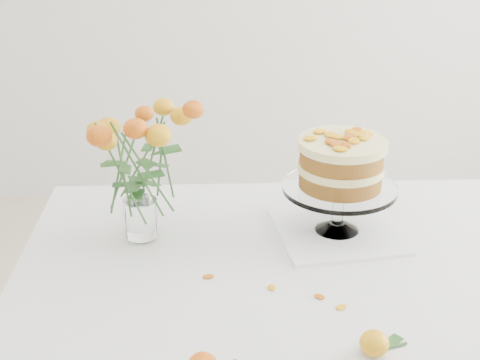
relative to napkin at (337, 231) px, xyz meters
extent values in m
cube|color=tan|center=(-0.07, -0.15, -0.03)|extent=(1.40, 0.90, 0.04)
cylinder|color=tan|center=(-0.69, 0.22, -0.41)|extent=(0.06, 0.06, 0.71)
cube|color=white|center=(-0.07, -0.15, -0.01)|extent=(1.42, 0.92, 0.01)
cube|color=white|center=(-0.07, 0.31, -0.11)|extent=(1.42, 0.01, 0.20)
cube|color=white|center=(-0.78, -0.15, -0.11)|extent=(0.01, 0.92, 0.20)
cube|color=white|center=(0.00, 0.00, 0.00)|extent=(0.34, 0.34, 0.01)
cylinder|color=white|center=(0.00, 0.00, 0.07)|extent=(0.03, 0.03, 0.09)
cylinder|color=white|center=(0.00, 0.00, 0.12)|extent=(0.28, 0.28, 0.01)
cylinder|color=#8C5E1F|center=(0.00, 0.00, 0.15)|extent=(0.25, 0.25, 0.04)
cylinder|color=#FFE5A4|center=(0.00, 0.00, 0.18)|extent=(0.26, 0.26, 0.02)
cylinder|color=#8C5E1F|center=(0.00, 0.00, 0.21)|extent=(0.25, 0.25, 0.04)
cylinder|color=#FFE5A4|center=(0.00, 0.00, 0.24)|extent=(0.27, 0.27, 0.02)
cylinder|color=white|center=(-0.49, 0.00, 0.00)|extent=(0.07, 0.07, 0.01)
cylinder|color=white|center=(-0.49, 0.00, 0.05)|extent=(0.08, 0.08, 0.10)
ellipsoid|color=#F3AC15|center=(-0.01, -0.47, 0.02)|extent=(0.06, 0.06, 0.05)
cylinder|color=#306026|center=(0.03, -0.46, 0.00)|extent=(0.07, 0.03, 0.01)
ellipsoid|color=#FEAF10|center=(-0.19, -0.25, 0.00)|extent=(0.03, 0.02, 0.00)
ellipsoid|color=#FEAF10|center=(-0.09, -0.29, 0.00)|extent=(0.03, 0.02, 0.00)
ellipsoid|color=#FEAF10|center=(-0.05, -0.33, 0.00)|extent=(0.03, 0.02, 0.00)
ellipsoid|color=#FEAF10|center=(-0.33, -0.20, 0.00)|extent=(0.03, 0.02, 0.00)
camera|label=1|loc=(-0.31, -1.48, 0.82)|focal=50.00mm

